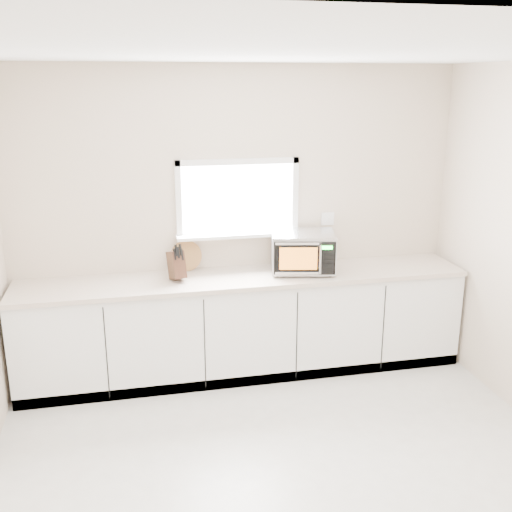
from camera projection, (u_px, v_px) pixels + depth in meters
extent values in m
plane|color=beige|center=(296.00, 489.00, 3.89)|extent=(4.00, 4.00, 0.00)
cube|color=beige|center=(238.00, 220.00, 5.38)|extent=(4.00, 0.02, 2.70)
cube|color=white|center=(238.00, 198.00, 5.31)|extent=(1.00, 0.02, 0.60)
cube|color=white|center=(239.00, 235.00, 5.34)|extent=(1.12, 0.16, 0.03)
cube|color=white|center=(238.00, 162.00, 5.21)|extent=(1.10, 0.04, 0.05)
cube|color=white|center=(238.00, 234.00, 5.39)|extent=(1.10, 0.04, 0.05)
cube|color=white|center=(179.00, 201.00, 5.19)|extent=(0.05, 0.04, 0.70)
cube|color=white|center=(295.00, 196.00, 5.41)|extent=(0.05, 0.04, 0.70)
cube|color=white|center=(328.00, 219.00, 5.56)|extent=(0.12, 0.01, 0.12)
cube|color=white|center=(245.00, 326.00, 5.36)|extent=(3.92, 0.60, 0.88)
cube|color=beige|center=(245.00, 278.00, 5.22)|extent=(3.92, 0.64, 0.04)
cylinder|color=black|center=(277.00, 276.00, 5.18)|extent=(0.03, 0.03, 0.02)
cylinder|color=black|center=(276.00, 265.00, 5.50)|extent=(0.03, 0.03, 0.02)
cylinder|color=black|center=(330.00, 276.00, 5.18)|extent=(0.03, 0.03, 0.02)
cylinder|color=black|center=(326.00, 265.00, 5.50)|extent=(0.03, 0.03, 0.02)
cube|color=#ABADB2|center=(303.00, 252.00, 5.29)|extent=(0.62, 0.52, 0.33)
cube|color=black|center=(305.00, 258.00, 5.09)|extent=(0.52, 0.12, 0.29)
cube|color=orange|center=(298.00, 259.00, 5.08)|extent=(0.32, 0.07, 0.20)
cylinder|color=silver|center=(320.00, 259.00, 5.06)|extent=(0.02, 0.02, 0.26)
cube|color=black|center=(327.00, 259.00, 5.08)|extent=(0.13, 0.03, 0.28)
cube|color=#19FF33|center=(327.00, 248.00, 5.05)|extent=(0.09, 0.02, 0.03)
cube|color=silver|center=(303.00, 233.00, 5.24)|extent=(0.62, 0.52, 0.01)
cube|color=#412817|center=(176.00, 265.00, 5.06)|extent=(0.16, 0.25, 0.27)
cube|color=black|center=(175.00, 254.00, 4.97)|extent=(0.03, 0.05, 0.10)
cube|color=black|center=(178.00, 253.00, 4.98)|extent=(0.03, 0.05, 0.10)
cube|color=black|center=(182.00, 255.00, 5.00)|extent=(0.03, 0.05, 0.10)
cube|color=black|center=(176.00, 250.00, 4.97)|extent=(0.03, 0.05, 0.10)
cube|color=black|center=(180.00, 250.00, 4.99)|extent=(0.03, 0.05, 0.10)
cylinder|color=#A67640|center=(186.00, 256.00, 5.31)|extent=(0.28, 0.07, 0.28)
cylinder|color=#ABADB2|center=(297.00, 261.00, 5.34)|extent=(0.14, 0.14, 0.16)
cylinder|color=black|center=(298.00, 251.00, 5.31)|extent=(0.14, 0.14, 0.04)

